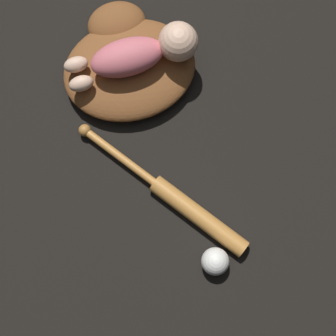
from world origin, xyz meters
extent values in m
plane|color=black|center=(0.00, 0.00, 0.00)|extent=(6.00, 6.00, 0.00)
ellipsoid|color=brown|center=(0.03, -0.05, 0.04)|extent=(0.41, 0.37, 0.07)
ellipsoid|color=brown|center=(-0.01, 0.08, 0.04)|extent=(0.19, 0.17, 0.07)
ellipsoid|color=#D16670|center=(0.03, -0.05, 0.11)|extent=(0.21, 0.15, 0.08)
sphere|color=beige|center=(0.15, -0.01, 0.12)|extent=(0.10, 0.10, 0.10)
ellipsoid|color=beige|center=(-0.10, -0.06, 0.09)|extent=(0.07, 0.06, 0.04)
ellipsoid|color=beige|center=(-0.08, -0.11, 0.09)|extent=(0.07, 0.06, 0.04)
cylinder|color=#C6843D|center=(0.22, -0.42, 0.02)|extent=(0.25, 0.19, 0.05)
cylinder|color=#C6843D|center=(0.01, -0.28, 0.02)|extent=(0.20, 0.15, 0.02)
sphere|color=#A97034|center=(-0.08, -0.21, 0.02)|extent=(0.03, 0.03, 0.03)
sphere|color=white|center=(0.26, -0.53, 0.03)|extent=(0.07, 0.07, 0.07)
camera|label=1|loc=(0.15, -0.61, 1.40)|focal=60.00mm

